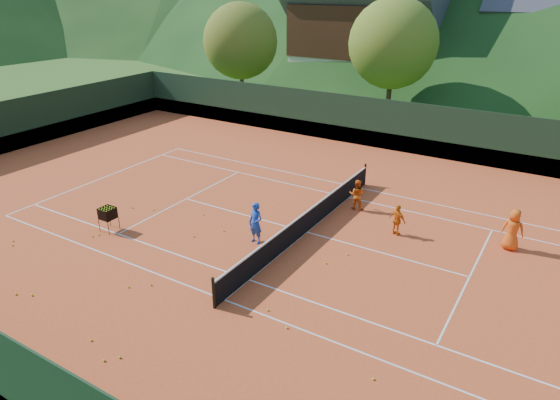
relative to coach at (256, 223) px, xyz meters
The scene contains 36 objects.
ground 2.35m from the coach, 54.38° to the left, with size 400.00×400.00×0.00m, color #2D541A.
clay_court 2.34m from the coach, 54.38° to the left, with size 40.00×24.00×0.02m, color #C3481F.
coach is the anchor object (origin of this frame).
student_a 5.32m from the coach, 67.06° to the left, with size 0.68×0.53×1.39m, color orange.
student_b 5.63m from the coach, 37.99° to the left, with size 0.75×0.31×1.28m, color orange.
student_c 9.67m from the coach, 28.42° to the left, with size 0.80×0.52×1.63m, color #EC5915.
tennis_ball_0 7.69m from the coach, 88.21° to the right, with size 0.07×0.07×0.07m, color #CDF128.
tennis_ball_1 3.16m from the coach, ahead, with size 0.07×0.07×0.07m, color #CDF128.
tennis_ball_2 1.47m from the coach, ahead, with size 0.07×0.07×0.07m, color #CDF128.
tennis_ball_3 8.07m from the coach, 34.10° to the right, with size 0.07×0.07×0.07m, color #CDF128.
tennis_ball_5 9.55m from the coach, 148.77° to the right, with size 0.07×0.07×0.07m, color #CDF128.
tennis_ball_6 2.65m from the coach, 157.94° to the right, with size 0.07×0.07×0.07m, color #CDF128.
tennis_ball_7 5.44m from the coach, 46.34° to the right, with size 0.07×0.07×0.07m, color #CDF128.
tennis_ball_8 7.36m from the coach, 95.75° to the right, with size 0.07×0.07×0.07m, color #CDF128.
tennis_ball_9 4.51m from the coach, 51.31° to the right, with size 0.07×0.07×0.07m, color #CDF128.
tennis_ball_10 7.40m from the coach, 86.07° to the right, with size 0.07×0.07×0.07m, color #CDF128.
tennis_ball_11 6.60m from the coach, 152.35° to the right, with size 0.07×0.07×0.07m, color #CDF128.
tennis_ball_12 5.59m from the coach, behind, with size 0.07×0.07×0.07m, color #CDF128.
tennis_ball_13 9.41m from the coach, 146.70° to the right, with size 0.07×0.07×0.07m, color #CDF128.
tennis_ball_15 5.24m from the coach, 111.07° to the right, with size 0.07×0.07×0.07m, color #CDF128.
tennis_ball_16 8.48m from the coach, 123.61° to the right, with size 0.07×0.07×0.07m, color #CDF128.
tennis_ball_17 6.55m from the coach, behind, with size 0.07×0.07×0.07m, color #CDF128.
tennis_ball_18 4.61m from the coach, 106.83° to the right, with size 0.07×0.07×0.07m, color #CDF128.
tennis_ball_20 1.71m from the coach, 56.04° to the right, with size 0.07×0.07×0.07m, color #CDF128.
tennis_ball_21 3.52m from the coach, 165.90° to the left, with size 0.07×0.07×0.07m, color #CDF128.
tennis_ball_22 8.01m from the coach, 121.55° to the right, with size 0.07×0.07×0.07m, color #CDF128.
tennis_ball_23 1.83m from the coach, behind, with size 0.07×0.07×0.07m, color #CDF128.
tennis_ball_24 3.67m from the coach, 15.31° to the left, with size 0.07×0.07×0.07m, color #CDF128.
tennis_ball_25 6.40m from the coach, 153.57° to the right, with size 0.07×0.07×0.07m, color #CDF128.
court_lines 2.34m from the coach, 54.38° to the left, with size 23.83×11.03×0.00m.
tennis_net 2.21m from the coach, 54.38° to the left, with size 0.10×12.07×1.10m.
perimeter_fence 2.23m from the coach, 54.38° to the left, with size 40.40×24.24×3.00m.
ball_hopper 6.10m from the coach, 158.03° to the right, with size 0.57×0.57×1.00m.
chalet_left 33.30m from the coach, 105.36° to the left, with size 13.80×9.93×12.92m.
tree_a 24.98m from the coach, 126.67° to the left, with size 6.00×6.00×7.88m.
tree_b 22.37m from the coach, 97.14° to the left, with size 6.40×6.40×8.40m.
Camera 1 is at (8.46, -15.89, 9.41)m, focal length 32.00 mm.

